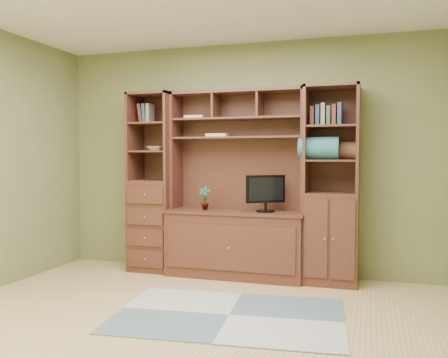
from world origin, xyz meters
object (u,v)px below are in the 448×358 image
(center_hutch, at_px, (235,184))
(monitor, at_px, (266,187))
(left_tower, at_px, (154,182))
(right_tower, at_px, (331,185))

(center_hutch, distance_m, monitor, 0.35)
(monitor, bearing_deg, left_tower, 141.10)
(center_hutch, bearing_deg, monitor, -5.80)
(right_tower, bearing_deg, left_tower, 180.00)
(center_hutch, distance_m, right_tower, 1.03)
(left_tower, height_order, monitor, left_tower)
(right_tower, relative_size, monitor, 3.79)
(center_hutch, bearing_deg, right_tower, 2.23)
(left_tower, distance_m, monitor, 1.35)
(left_tower, relative_size, monitor, 3.79)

